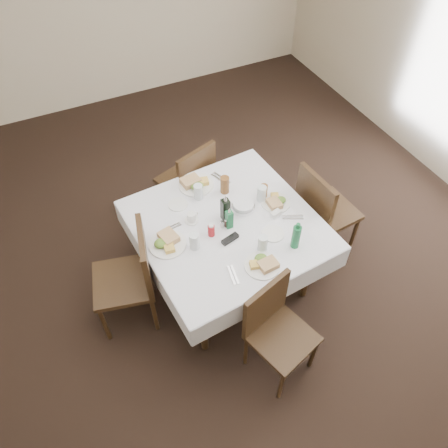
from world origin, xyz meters
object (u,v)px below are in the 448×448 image
at_px(water_s, 263,243).
at_px(green_bottle, 296,236).
at_px(water_w, 194,241).
at_px(oil_cruet_dark, 225,209).
at_px(bread_basket, 243,206).
at_px(chair_north, 190,179).
at_px(chair_east, 322,209).
at_px(chair_west, 133,273).
at_px(oil_cruet_green, 229,219).
at_px(dining_table, 227,229).
at_px(chair_south, 275,325).
at_px(water_e, 262,194).
at_px(coffee_mug, 192,217).
at_px(water_n, 198,192).
at_px(ketchup_bottle, 211,230).

xyz_separation_m(water_s, green_bottle, (0.24, -0.08, 0.04)).
xyz_separation_m(water_w, oil_cruet_dark, (0.34, 0.17, 0.04)).
bearing_deg(bread_basket, chair_north, 102.26).
xyz_separation_m(chair_east, chair_west, (-1.74, 0.05, 0.00)).
distance_m(chair_north, oil_cruet_dark, 0.87).
bearing_deg(oil_cruet_dark, water_s, -74.46).
relative_size(water_s, oil_cruet_green, 0.65).
height_order(dining_table, chair_west, chair_west).
distance_m(water_w, bread_basket, 0.56).
height_order(chair_south, chair_east, chair_east).
distance_m(dining_table, chair_west, 0.82).
relative_size(water_e, water_w, 0.99).
distance_m(chair_south, coffee_mug, 1.06).
relative_size(chair_south, water_w, 6.30).
bearing_deg(water_n, chair_south, -87.00).
relative_size(chair_east, coffee_mug, 7.87).
bearing_deg(water_w, water_n, 63.30).
bearing_deg(chair_south, chair_north, 88.29).
relative_size(water_e, coffee_mug, 1.14).
xyz_separation_m(water_s, coffee_mug, (-0.37, 0.50, -0.03)).
xyz_separation_m(chair_north, oil_cruet_dark, (-0.01, -0.80, 0.34)).
xyz_separation_m(chair_east, bread_basket, (-0.73, 0.13, 0.23)).
xyz_separation_m(chair_south, chair_west, (-0.79, 0.85, 0.05)).
distance_m(chair_south, oil_cruet_green, 0.88).
height_order(water_n, oil_cruet_dark, oil_cruet_dark).
height_order(dining_table, water_s, water_s).
relative_size(water_s, water_w, 0.98).
xyz_separation_m(oil_cruet_dark, green_bottle, (0.35, -0.49, -0.00)).
height_order(water_w, coffee_mug, water_w).
distance_m(oil_cruet_dark, ketchup_bottle, 0.21).
distance_m(chair_east, ketchup_bottle, 1.12).
bearing_deg(coffee_mug, oil_cruet_green, -37.85).
relative_size(chair_west, bread_basket, 5.15).
distance_m(water_s, coffee_mug, 0.62).
xyz_separation_m(water_w, coffee_mug, (0.09, 0.26, -0.03)).
bearing_deg(bread_basket, green_bottle, -71.60).
relative_size(water_w, oil_cruet_dark, 0.55).
relative_size(chair_east, bread_basket, 5.12).
bearing_deg(chair_east, bread_basket, 169.62).
bearing_deg(ketchup_bottle, oil_cruet_dark, 32.12).
relative_size(water_s, oil_cruet_dark, 0.53).
height_order(dining_table, oil_cruet_green, oil_cruet_green).
bearing_deg(water_n, water_e, -28.13).
height_order(chair_east, chair_west, chair_west).
xyz_separation_m(oil_cruet_dark, ketchup_bottle, (-0.17, -0.11, -0.06)).
xyz_separation_m(chair_west, coffee_mug, (0.57, 0.14, 0.24)).
distance_m(chair_east, bread_basket, 0.78).
distance_m(water_n, green_bottle, 0.92).
height_order(water_n, water_s, water_n).
relative_size(dining_table, ketchup_bottle, 12.63).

